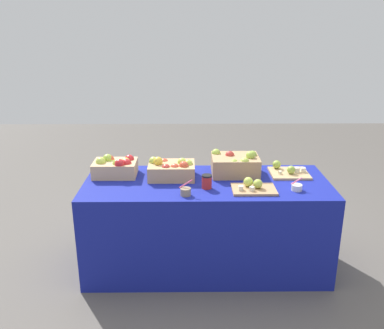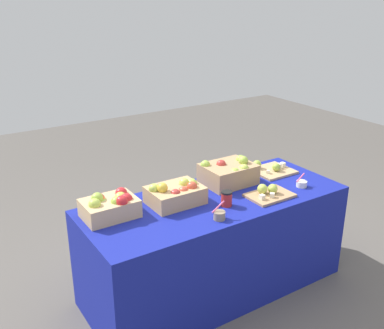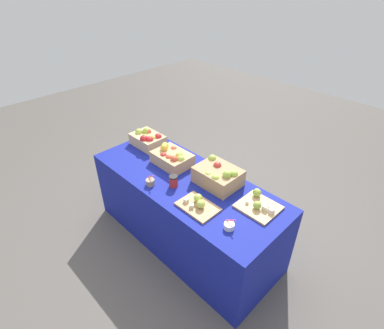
% 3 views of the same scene
% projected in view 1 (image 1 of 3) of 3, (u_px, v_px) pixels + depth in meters
% --- Properties ---
extents(ground_plane, '(10.00, 10.00, 0.00)m').
position_uv_depth(ground_plane, '(206.00, 264.00, 3.50)').
color(ground_plane, '#56514C').
extents(table, '(1.90, 0.76, 0.74)m').
position_uv_depth(table, '(206.00, 224.00, 3.38)').
color(table, navy).
rests_on(table, ground_plane).
extents(apple_crate_left, '(0.34, 0.25, 0.17)m').
position_uv_depth(apple_crate_left, '(116.00, 166.00, 3.36)').
color(apple_crate_left, tan).
rests_on(apple_crate_left, table).
extents(apple_crate_middle, '(0.36, 0.27, 0.18)m').
position_uv_depth(apple_crate_middle, '(172.00, 169.00, 3.31)').
color(apple_crate_middle, tan).
rests_on(apple_crate_middle, table).
extents(apple_crate_right, '(0.38, 0.30, 0.20)m').
position_uv_depth(apple_crate_right, '(235.00, 164.00, 3.39)').
color(apple_crate_right, tan).
rests_on(apple_crate_right, table).
extents(cutting_board_front, '(0.32, 0.22, 0.09)m').
position_uv_depth(cutting_board_front, '(253.00, 187.00, 3.08)').
color(cutting_board_front, tan).
rests_on(cutting_board_front, table).
extents(cutting_board_back, '(0.31, 0.28, 0.09)m').
position_uv_depth(cutting_board_back, '(288.00, 171.00, 3.41)').
color(cutting_board_back, tan).
rests_on(cutting_board_back, table).
extents(sample_bowl_near, '(0.08, 0.08, 0.10)m').
position_uv_depth(sample_bowl_near, '(297.00, 187.00, 3.08)').
color(sample_bowl_near, silver).
rests_on(sample_bowl_near, table).
extents(sample_bowl_mid, '(0.10, 0.08, 0.12)m').
position_uv_depth(sample_bowl_mid, '(186.00, 192.00, 2.99)').
color(sample_bowl_mid, gray).
rests_on(sample_bowl_mid, table).
extents(coffee_cup, '(0.08, 0.08, 0.10)m').
position_uv_depth(coffee_cup, '(207.00, 182.00, 3.11)').
color(coffee_cup, red).
rests_on(coffee_cup, table).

